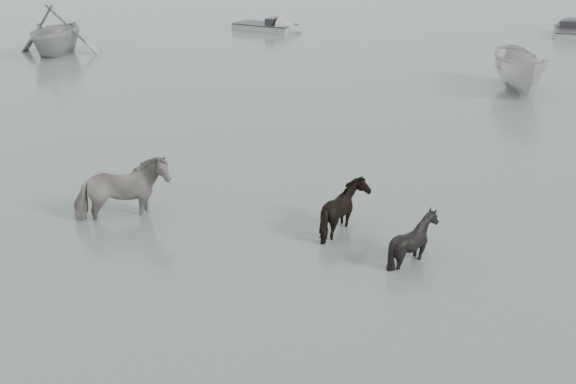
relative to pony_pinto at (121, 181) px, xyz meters
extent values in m
plane|color=#566761|center=(3.86, -2.79, -0.88)|extent=(140.00, 140.00, 0.00)
imported|color=black|center=(0.00, 0.00, 0.00)|extent=(2.27, 1.51, 1.76)
imported|color=black|center=(4.87, -1.08, -0.22)|extent=(1.27, 1.44, 1.33)
imported|color=black|center=(6.02, -2.45, -0.25)|extent=(1.21, 1.09, 1.27)
imported|color=#979A97|center=(-5.95, 19.65, 0.34)|extent=(4.86, 5.36, 2.45)
imported|color=#B3B2AE|center=(13.16, 11.21, -0.06)|extent=(2.17, 4.45, 1.65)
camera|label=1|loc=(2.75, -15.05, 5.66)|focal=45.00mm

